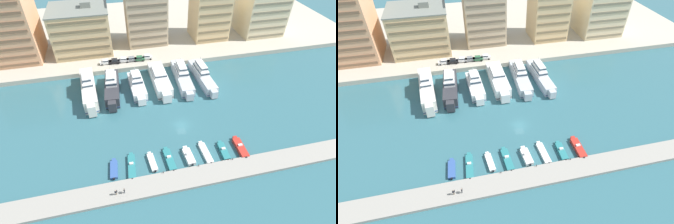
# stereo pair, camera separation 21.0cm
# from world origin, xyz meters

# --- Properties ---
(ground_plane) EXTENTS (400.00, 400.00, 0.00)m
(ground_plane) POSITION_xyz_m (0.00, 0.00, 0.00)
(ground_plane) COLOR #336670
(quay_promenade) EXTENTS (180.00, 70.00, 1.67)m
(quay_promenade) POSITION_xyz_m (0.00, 66.74, 0.83)
(quay_promenade) COLOR #BCB29E
(quay_promenade) RESTS_ON ground
(pier_dock) EXTENTS (120.00, 5.50, 0.80)m
(pier_dock) POSITION_xyz_m (0.00, -17.85, 0.40)
(pier_dock) COLOR #9E998E
(pier_dock) RESTS_ON ground
(yacht_ivory_far_left) EXTENTS (5.72, 22.88, 8.91)m
(yacht_ivory_far_left) POSITION_xyz_m (-25.29, 20.40, 2.70)
(yacht_ivory_far_left) COLOR silver
(yacht_ivory_far_left) RESTS_ON ground
(yacht_charcoal_left) EXTENTS (5.37, 19.87, 8.36)m
(yacht_charcoal_left) POSITION_xyz_m (-17.99, 19.78, 2.45)
(yacht_charcoal_left) COLOR #333338
(yacht_charcoal_left) RESTS_ON ground
(yacht_white_mid_left) EXTENTS (5.08, 16.92, 7.71)m
(yacht_white_mid_left) POSITION_xyz_m (-9.91, 19.64, 2.10)
(yacht_white_mid_left) COLOR white
(yacht_white_mid_left) RESTS_ON ground
(yacht_white_center_left) EXTENTS (5.37, 21.27, 6.73)m
(yacht_white_center_left) POSITION_xyz_m (-1.92, 21.11, 2.06)
(yacht_white_center_left) COLOR white
(yacht_white_center_left) RESTS_ON ground
(yacht_silver_center) EXTENTS (5.05, 22.40, 7.75)m
(yacht_silver_center) POSITION_xyz_m (5.89, 21.27, 2.15)
(yacht_silver_center) COLOR silver
(yacht_silver_center) RESTS_ON ground
(yacht_silver_center_right) EXTENTS (4.76, 21.97, 7.62)m
(yacht_silver_center_right) POSITION_xyz_m (12.83, 20.42, 2.09)
(yacht_silver_center_right) COLOR silver
(yacht_silver_center_right) RESTS_ON ground
(motorboat_blue_far_left) EXTENTS (2.04, 6.15, 0.82)m
(motorboat_blue_far_left) POSITION_xyz_m (-19.98, -11.28, 0.38)
(motorboat_blue_far_left) COLOR #33569E
(motorboat_blue_far_left) RESTS_ON ground
(motorboat_teal_left) EXTENTS (2.29, 8.11, 1.19)m
(motorboat_teal_left) POSITION_xyz_m (-15.71, -11.38, 0.40)
(motorboat_teal_left) COLOR teal
(motorboat_teal_left) RESTS_ON ground
(motorboat_white_mid_left) EXTENTS (1.99, 6.30, 0.86)m
(motorboat_white_mid_left) POSITION_xyz_m (-10.64, -11.31, 0.42)
(motorboat_white_mid_left) COLOR white
(motorboat_white_mid_left) RESTS_ON ground
(motorboat_teal_center_left) EXTENTS (2.17, 7.77, 1.29)m
(motorboat_teal_center_left) POSITION_xyz_m (-6.35, -11.45, 0.44)
(motorboat_teal_center_left) COLOR teal
(motorboat_teal_center_left) RESTS_ON ground
(motorboat_white_center) EXTENTS (2.30, 6.18, 1.61)m
(motorboat_white_center) POSITION_xyz_m (-1.45, -11.67, 0.57)
(motorboat_white_center) COLOR white
(motorboat_white_center) RESTS_ON ground
(motorboat_white_center_right) EXTENTS (2.04, 7.66, 0.81)m
(motorboat_white_center_right) POSITION_xyz_m (3.12, -11.41, 0.36)
(motorboat_white_center_right) COLOR white
(motorboat_white_center_right) RESTS_ON ground
(motorboat_teal_mid_right) EXTENTS (1.91, 6.59, 1.29)m
(motorboat_teal_mid_right) POSITION_xyz_m (7.78, -11.97, 0.45)
(motorboat_teal_mid_right) COLOR teal
(motorboat_teal_mid_right) RESTS_ON ground
(motorboat_red_right) EXTENTS (2.05, 7.54, 1.44)m
(motorboat_red_right) POSITION_xyz_m (12.37, -11.96, 0.55)
(motorboat_red_right) COLOR red
(motorboat_red_right) RESTS_ON ground
(car_white_far_left) EXTENTS (4.10, 1.92, 1.80)m
(car_white_far_left) POSITION_xyz_m (-19.22, 36.04, 2.64)
(car_white_far_left) COLOR white
(car_white_far_left) RESTS_ON quay_promenade
(car_black_left) EXTENTS (4.21, 2.15, 1.80)m
(car_black_left) POSITION_xyz_m (-16.03, 35.82, 2.64)
(car_black_left) COLOR black
(car_black_left) RESTS_ON quay_promenade
(car_white_mid_left) EXTENTS (4.24, 2.21, 1.80)m
(car_white_mid_left) POSITION_xyz_m (-12.63, 36.04, 2.64)
(car_white_mid_left) COLOR white
(car_white_mid_left) RESTS_ON quay_promenade
(car_grey_center_left) EXTENTS (4.14, 2.01, 1.80)m
(car_grey_center_left) POSITION_xyz_m (-9.78, 35.92, 2.64)
(car_grey_center_left) COLOR slate
(car_grey_center_left) RESTS_ON quay_promenade
(car_green_center) EXTENTS (4.24, 2.23, 1.80)m
(car_green_center) POSITION_xyz_m (-6.80, 35.73, 2.64)
(car_green_center) COLOR #2D6642
(car_green_center) RESTS_ON quay_promenade
(car_white_center_right) EXTENTS (4.22, 2.18, 1.80)m
(car_white_center_right) POSITION_xyz_m (-3.80, 36.21, 2.64)
(car_white_center_right) COLOR white
(car_white_center_right) RESTS_ON quay_promenade
(apartment_block_far_left) EXTENTS (21.53, 17.91, 26.46)m
(apartment_block_far_left) POSITION_xyz_m (-52.21, 48.80, 13.94)
(apartment_block_far_left) COLOR tan
(apartment_block_far_left) RESTS_ON quay_promenade
(apartment_block_left) EXTENTS (21.42, 17.99, 18.59)m
(apartment_block_left) POSITION_xyz_m (-26.38, 49.44, 10.00)
(apartment_block_left) COLOR #E0BC84
(apartment_block_left) RESTS_ON quay_promenade
(apartment_block_mid_left) EXTENTS (15.96, 12.47, 26.94)m
(apartment_block_mid_left) POSITION_xyz_m (-1.26, 50.70, 14.21)
(apartment_block_mid_left) COLOR #C6AD89
(apartment_block_mid_left) RESTS_ON quay_promenade
(apartment_block_center_left) EXTENTS (14.42, 13.95, 29.33)m
(apartment_block_center_left) POSITION_xyz_m (25.11, 49.87, 15.40)
(apartment_block_center_left) COLOR #E0BC84
(apartment_block_center_left) RESTS_ON quay_promenade
(apartment_block_center) EXTENTS (17.78, 17.45, 22.14)m
(apartment_block_center) POSITION_xyz_m (48.31, 49.93, 11.79)
(apartment_block_center) COLOR beige
(apartment_block_center) RESTS_ON quay_promenade
(pedestrian_near_edge) EXTENTS (0.61, 0.40, 1.71)m
(pedestrian_near_edge) POSITION_xyz_m (-19.90, -18.56, 1.81)
(pedestrian_near_edge) COLOR #7A6B56
(pedestrian_near_edge) RESTS_ON pier_dock
(pedestrian_mid_deck) EXTENTS (0.31, 0.61, 1.61)m
(pedestrian_mid_deck) POSITION_xyz_m (-18.11, -18.55, 1.75)
(pedestrian_mid_deck) COLOR #4C515B
(pedestrian_mid_deck) RESTS_ON pier_dock
(bollard_west) EXTENTS (0.20, 0.20, 0.61)m
(bollard_west) POSITION_xyz_m (-8.72, -15.35, 1.13)
(bollard_west) COLOR #2D2D33
(bollard_west) RESTS_ON pier_dock
(bollard_west_mid) EXTENTS (0.20, 0.20, 0.61)m
(bollard_west_mid) POSITION_xyz_m (0.01, -15.35, 1.13)
(bollard_west_mid) COLOR #2D2D33
(bollard_west_mid) RESTS_ON pier_dock
(bollard_east_mid) EXTENTS (0.20, 0.20, 0.61)m
(bollard_east_mid) POSITION_xyz_m (8.73, -15.35, 1.13)
(bollard_east_mid) COLOR #2D2D33
(bollard_east_mid) RESTS_ON pier_dock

